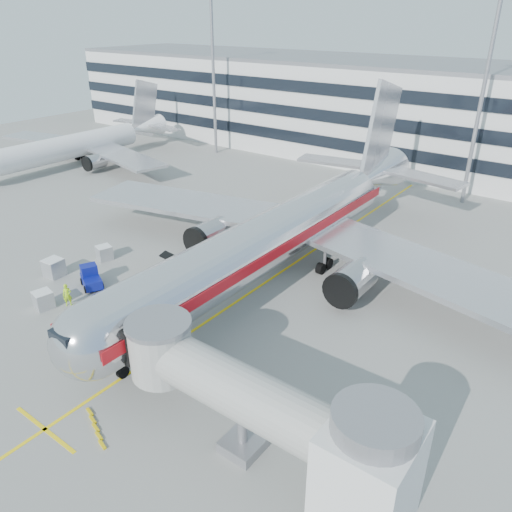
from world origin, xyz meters
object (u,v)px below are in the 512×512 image
Objects in this scene: belt_loader at (180,271)px; cargo_container_front at (43,300)px; baggage_tug at (91,278)px; ramp_worker at (67,295)px; main_jet at (285,230)px; cargo_container_right at (104,253)px; cargo_container_left at (54,268)px.

belt_loader is 12.05m from cargo_container_front.
belt_loader is 8.04m from baggage_tug.
baggage_tug is 1.49× the size of ramp_worker.
baggage_tug is at bearing -133.39° from main_jet.
main_jet is at bearing 3.80° from ramp_worker.
belt_loader is 9.00m from cargo_container_right.
cargo_container_front is at bearing -125.02° from main_jet.
belt_loader is at bearing 11.75° from cargo_container_right.
belt_loader is 2.92× the size of cargo_container_front.
ramp_worker is at bearing -69.56° from baggage_tug.
belt_loader reaches higher than ramp_worker.
belt_loader reaches higher than cargo_container_front.
main_jet reaches higher than cargo_container_right.
main_jet is at bearing 46.61° from baggage_tug.
cargo_container_left is 1.01× the size of cargo_container_right.
cargo_container_left is 0.85× the size of ramp_worker.
main_jet is 16.97× the size of baggage_tug.
main_jet reaches higher than cargo_container_front.
belt_loader is 2.87× the size of cargo_container_left.
cargo_container_left is at bearing -100.50° from cargo_container_right.
cargo_container_front is (3.42, -8.95, 0.03)m from cargo_container_right.
baggage_tug is at bearing 88.68° from cargo_container_front.
cargo_container_left is 5.82m from cargo_container_front.
baggage_tug reaches higher than cargo_container_right.
belt_loader is 2.43× the size of ramp_worker.
ramp_worker is (-11.16, -16.36, -3.23)m from main_jet.
cargo_container_front is (4.36, -3.85, -0.09)m from cargo_container_left.
main_jet is 22.15m from cargo_container_left.
cargo_container_right is at bearing 110.91° from cargo_container_front.
main_jet is 18.34m from baggage_tug.
cargo_container_left reaches higher than cargo_container_right.
cargo_container_left is (-4.47, -0.87, 0.00)m from baggage_tug.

